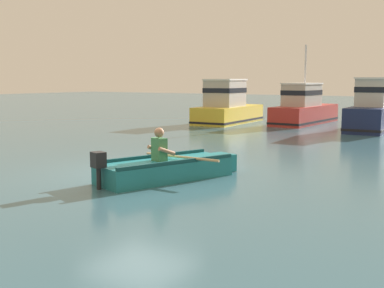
% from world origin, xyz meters
% --- Properties ---
extents(ground_plane, '(120.00, 120.00, 0.00)m').
position_xyz_m(ground_plane, '(0.00, 0.00, 0.00)').
color(ground_plane, '#386070').
extents(rowboat_with_person, '(2.30, 3.63, 1.19)m').
position_xyz_m(rowboat_with_person, '(1.13, -0.38, 0.25)').
color(rowboat_with_person, '#1E727A').
rests_on(rowboat_with_person, ground).
extents(moored_boat_yellow, '(2.17, 5.05, 2.29)m').
position_xyz_m(moored_boat_yellow, '(-4.73, 13.22, 0.84)').
color(moored_boat_yellow, gold).
rests_on(moored_boat_yellow, ground).
extents(moored_boat_red, '(1.92, 5.50, 4.01)m').
position_xyz_m(moored_boat_red, '(-1.19, 14.95, 0.78)').
color(moored_boat_red, '#B72D28').
rests_on(moored_boat_red, ground).
extents(moored_boat_navy, '(1.81, 6.82, 2.35)m').
position_xyz_m(moored_boat_navy, '(2.51, 14.24, 0.87)').
color(moored_boat_navy, '#19234C').
rests_on(moored_boat_navy, ground).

